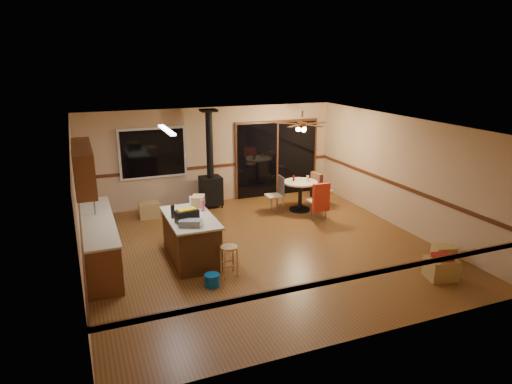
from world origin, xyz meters
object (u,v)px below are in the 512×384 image
wood_stove (211,180)px  box_corner_b (444,253)px  chair_near (321,197)px  dining_table (300,191)px  chair_right (317,186)px  blue_bucket (212,280)px  box_corner_a (441,268)px  toolbox_grey (190,223)px  bar_stool (229,261)px  box_under_window (149,210)px  toolbox_black (187,216)px  kitchen_island (191,238)px  chair_left (278,190)px

wood_stove → box_corner_b: wood_stove is taller
chair_near → dining_table: bearing=96.5°
chair_right → box_corner_b: size_ratio=1.79×
blue_bucket → box_corner_a: (3.95, -1.25, 0.08)m
chair_near → box_corner_a: chair_near is taller
chair_right → toolbox_grey: bearing=-148.6°
blue_bucket → box_corner_a: bearing=-17.6°
box_corner_a → bar_stool: bearing=156.1°
dining_table → box_under_window: bearing=166.6°
wood_stove → chair_near: size_ratio=3.60×
wood_stove → toolbox_black: bearing=-113.1°
dining_table → toolbox_grey: bearing=-145.3°
box_corner_a → kitchen_island: bearing=148.3°
bar_stool → box_corner_a: (3.53, -1.56, -0.09)m
toolbox_grey → dining_table: size_ratio=0.45×
chair_left → toolbox_grey: bearing=-139.1°
chair_near → box_under_window: size_ratio=1.43×
kitchen_island → blue_bucket: size_ratio=6.23×
toolbox_grey → box_under_window: toolbox_grey is taller
chair_left → dining_table: bearing=-9.1°
wood_stove → chair_right: (2.60, -1.11, -0.13)m
toolbox_black → chair_left: bearing=38.1°
blue_bucket → bar_stool: bearing=36.2°
bar_stool → chair_near: size_ratio=0.81×
toolbox_black → chair_left: size_ratio=0.82×
bar_stool → chair_left: (2.30, 2.92, 0.31)m
wood_stove → chair_left: bearing=-35.2°
toolbox_black → bar_stool: bearing=-46.8°
toolbox_grey → blue_bucket: 1.12m
blue_bucket → chair_right: chair_right is taller
toolbox_grey → wood_stove: bearing=68.3°
toolbox_black → box_corner_a: size_ratio=0.84×
chair_right → box_under_window: 4.39m
wood_stove → chair_near: 2.98m
chair_near → box_under_window: chair_near is taller
toolbox_black → box_corner_b: toolbox_black is taller
kitchen_island → chair_left: bearing=35.7°
toolbox_black → box_under_window: toolbox_black is taller
blue_bucket → box_under_window: (-0.45, 4.03, 0.08)m
toolbox_grey → chair_right: size_ratio=0.57×
kitchen_island → box_under_window: 2.85m
bar_stool → box_corner_b: 4.24m
toolbox_black → chair_near: bearing=19.8°
toolbox_grey → box_under_window: 3.42m
chair_left → box_corner_a: 4.66m
blue_bucket → chair_right: (3.83, 3.16, 0.48)m
box_under_window → box_corner_a: (4.39, -5.28, -0.00)m
kitchen_island → blue_bucket: 1.27m
blue_bucket → box_corner_b: bearing=-8.7°
blue_bucket → kitchen_island: bearing=93.0°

